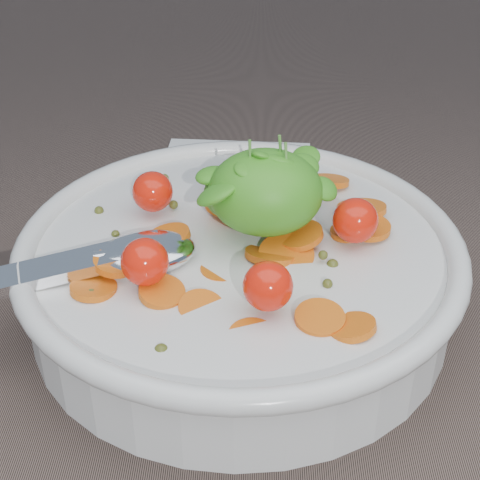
{
  "coord_description": "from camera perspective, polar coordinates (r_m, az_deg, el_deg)",
  "views": [
    {
      "loc": [
        0.01,
        -0.37,
        0.32
      ],
      "look_at": [
        -0.0,
        0.03,
        0.06
      ],
      "focal_mm": 55.0,
      "sensor_mm": 36.0,
      "label": 1
    }
  ],
  "objects": [
    {
      "name": "ground",
      "position": [
        0.49,
        -0.08,
        -7.52
      ],
      "size": [
        6.0,
        6.0,
        0.0
      ],
      "primitive_type": "plane",
      "color": "brown",
      "rests_on": "ground"
    },
    {
      "name": "bowl",
      "position": [
        0.5,
        0.02,
        -2.29
      ],
      "size": [
        0.32,
        0.3,
        0.13
      ],
      "color": "silver",
      "rests_on": "ground"
    },
    {
      "name": "napkin",
      "position": [
        0.68,
        -0.37,
        5.31
      ],
      "size": [
        0.14,
        0.13,
        0.01
      ],
      "primitive_type": "cube",
      "rotation": [
        0.0,
        0.0,
        -0.05
      ],
      "color": "white",
      "rests_on": "ground"
    }
  ]
}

